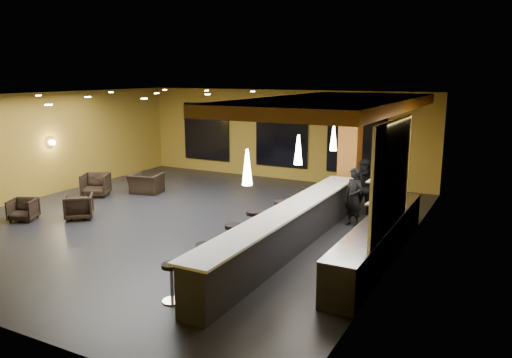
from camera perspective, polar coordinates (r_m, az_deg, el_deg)
The scene contains 35 objects.
floor at distance 14.49m, azimuth -7.97°, elevation -4.83°, with size 12.00×13.00×0.10m, color black.
ceiling at distance 13.90m, azimuth -8.40°, elevation 9.54°, with size 12.00×13.00×0.10m, color black.
wall_back at distance 19.70m, azimuth 3.06°, elevation 5.07°, with size 12.00×0.10×3.50m, color olive.
wall_left at distance 18.27m, azimuth -23.79°, elevation 3.53°, with size 0.10×13.00×3.50m, color olive.
wall_right at distance 11.66m, azimuth 16.70°, elevation -0.20°, with size 0.10×13.00×3.50m, color olive.
wood_soffit at distance 12.94m, azimuth 9.00°, elevation 8.51°, with size 3.60×8.00×0.28m, color #9B632D.
window_left at distance 21.31m, azimuth -5.69°, elevation 5.41°, with size 2.20×0.06×2.40m, color black.
window_center at distance 19.61m, azimuth 2.92°, elevation 4.89°, with size 2.20×0.06×2.40m, color black.
window_right at distance 18.56m, azimuth 11.37°, elevation 4.27°, with size 2.20×0.06×2.40m, color black.
tile_backsplash at distance 10.67m, azimuth 15.24°, elevation 0.15°, with size 0.06×3.20×2.40m, color white.
bar_counter at distance 11.75m, azimuth 3.74°, elevation -5.94°, with size 0.60×8.00×1.00m, color black.
bar_top at distance 11.60m, azimuth 3.77°, elevation -3.47°, with size 0.78×8.10×0.05m, color white.
prep_counter at distance 11.61m, azimuth 13.87°, elevation -6.85°, with size 0.70×6.00×0.86m, color black.
prep_top at distance 11.48m, azimuth 13.98°, elevation -4.70°, with size 0.72×6.00×0.03m, color silver.
wall_shelf_lower at distance 10.60m, azimuth 14.15°, elevation -2.09°, with size 0.30×1.50×0.03m, color silver.
wall_shelf_upper at distance 10.50m, azimuth 14.27°, elevation 0.30°, with size 0.30×1.50×0.03m, color silver.
column at distance 15.68m, azimuth 10.69°, elevation 3.10°, with size 0.60×0.60×3.50m, color #A36324.
wall_sconce at distance 18.44m, azimuth -22.27°, elevation 3.88°, with size 0.22×0.22×0.22m, color #FFE5B2.
pendant_0 at distance 9.55m, azimuth -1.02°, elevation 1.36°, with size 0.20×0.20×0.70m, color white.
pendant_1 at distance 11.77m, azimuth 4.86°, elevation 3.34°, with size 0.20×0.20×0.70m, color white.
pendant_2 at distance 14.09m, azimuth 8.84°, elevation 4.65°, with size 0.20×0.20×0.70m, color white.
staff_a at distance 13.83m, azimuth 11.10°, elevation -2.06°, with size 0.59×0.39×1.62m, color black.
staff_b at distance 14.69m, azimuth 12.42°, elevation -1.08°, with size 0.84×0.65×1.73m, color black.
staff_c at distance 14.15m, azimuth 14.59°, elevation -1.72°, with size 0.84×0.54×1.71m, color black.
armchair_a at distance 15.67m, azimuth -25.07°, elevation -3.19°, with size 0.68×0.70×0.64m, color black.
armchair_b at distance 15.26m, azimuth -19.59°, elevation -2.98°, with size 0.76×0.78×0.71m, color black.
armchair_c at distance 17.85m, azimuth -17.84°, elevation -0.63°, with size 0.84×0.87×0.79m, color black.
armchair_d at distance 17.86m, azimuth -12.45°, elevation -0.50°, with size 1.05×0.92×0.69m, color black.
bar_stool_0 at distance 9.37m, azimuth -9.63°, elevation -11.04°, with size 0.37×0.37×0.74m.
bar_stool_1 at distance 10.16m, azimuth -5.81°, elevation -8.89°, with size 0.39×0.39×0.78m.
bar_stool_2 at distance 11.16m, azimuth -2.54°, elevation -6.70°, with size 0.42×0.42×0.84m.
bar_stool_3 at distance 12.16m, azimuth -0.20°, elevation -5.08°, with size 0.43×0.43×0.85m.
bar_stool_4 at distance 13.05m, azimuth 2.98°, elevation -3.86°, with size 0.44×0.44×0.86m.
bar_stool_5 at distance 14.00m, azimuth 4.57°, elevation -3.00°, with size 0.40×0.40×0.78m.
bar_stool_6 at distance 15.09m, azimuth 5.86°, elevation -1.97°, with size 0.39×0.39×0.77m.
Camera 1 is at (8.17, -11.23, 4.10)m, focal length 35.00 mm.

